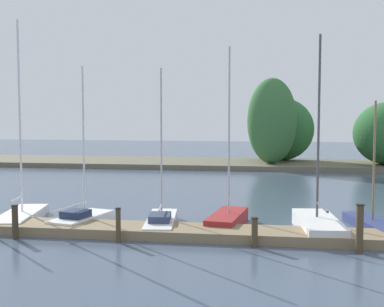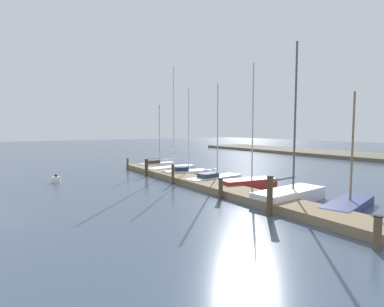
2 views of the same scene
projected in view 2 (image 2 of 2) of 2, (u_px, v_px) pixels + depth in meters
dock_pier at (211, 186)px, 17.36m from camera, size 22.54×1.80×0.35m
sailboat_0 at (158, 164)px, 26.91m from camera, size 1.30×3.68×5.52m
sailboat_1 at (173, 167)px, 24.56m from camera, size 2.02×4.58×8.32m
sailboat_2 at (187, 172)px, 21.92m from camera, size 1.87×3.60×6.36m
sailboat_3 at (215, 178)px, 19.34m from camera, size 1.58×4.36×6.27m
sailboat_4 at (250, 182)px, 17.48m from camera, size 1.52×3.60×7.10m
sailboat_5 at (292, 194)px, 14.29m from camera, size 1.78×4.42×7.41m
sailboat_6 at (349, 204)px, 12.96m from camera, size 2.05×4.22×4.99m
mooring_piling_0 at (128, 165)px, 24.79m from camera, size 0.19×0.19×0.99m
mooring_piling_1 at (146, 168)px, 21.92m from camera, size 0.25×0.25×1.24m
mooring_piling_2 at (173, 174)px, 18.76m from camera, size 0.20×0.20×1.22m
mooring_piling_3 at (221, 188)px, 14.85m from camera, size 0.25×0.25×1.02m
mooring_piling_4 at (270, 196)px, 11.92m from camera, size 0.27×0.27×1.59m
mooring_piling_5 at (377, 233)px, 8.51m from camera, size 0.25×0.25×1.01m
channel_buoy_0 at (56, 179)px, 19.34m from camera, size 0.51×0.51×0.54m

